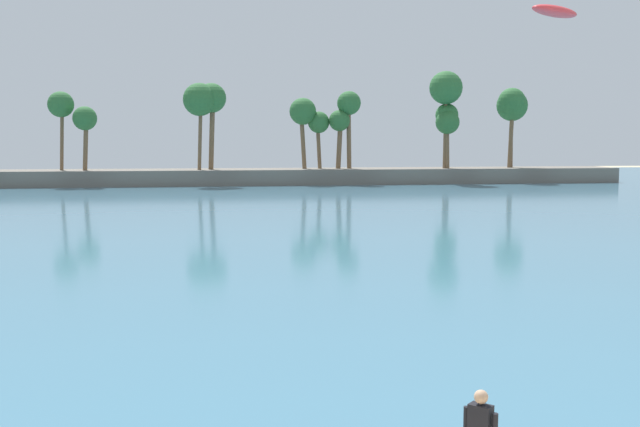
% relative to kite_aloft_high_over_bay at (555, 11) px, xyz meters
% --- Properties ---
extents(sea, '(220.00, 114.27, 0.06)m').
position_rel_kite_aloft_high_over_bay_xyz_m(sea, '(-12.60, 42.00, -9.92)').
color(sea, teal).
rests_on(sea, ground).
extents(palm_headland, '(95.34, 6.04, 12.96)m').
position_rel_kite_aloft_high_over_bay_xyz_m(palm_headland, '(-10.15, 59.07, -6.48)').
color(palm_headland, slate).
rests_on(palm_headland, ground).
extents(kite_aloft_high_over_bay, '(2.82, 2.40, 0.46)m').
position_rel_kite_aloft_high_over_bay_xyz_m(kite_aloft_high_over_bay, '(0.00, 0.00, 0.00)').
color(kite_aloft_high_over_bay, red).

